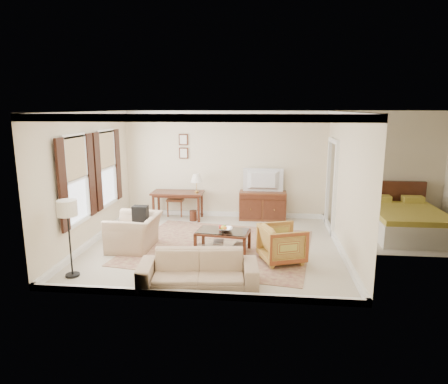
% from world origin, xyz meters
% --- Properties ---
extents(room_shell, '(5.51, 5.01, 2.91)m').
position_xyz_m(room_shell, '(0.00, 0.00, 2.47)').
color(room_shell, beige).
rests_on(room_shell, ground).
extents(annex_bedroom, '(3.00, 2.70, 2.90)m').
position_xyz_m(annex_bedroom, '(4.49, 1.15, 0.34)').
color(annex_bedroom, beige).
rests_on(annex_bedroom, ground).
extents(window_front, '(0.12, 1.56, 1.80)m').
position_xyz_m(window_front, '(-2.70, -0.70, 1.55)').
color(window_front, '#CCB284').
rests_on(window_front, room_shell).
extents(window_rear, '(0.12, 1.56, 1.80)m').
position_xyz_m(window_rear, '(-2.70, 0.90, 1.55)').
color(window_rear, '#CCB284').
rests_on(window_rear, room_shell).
extents(doorway, '(0.10, 1.12, 2.25)m').
position_xyz_m(doorway, '(2.71, 1.50, 1.08)').
color(doorway, white).
rests_on(doorway, room_shell).
extents(rug, '(4.25, 3.80, 0.01)m').
position_xyz_m(rug, '(0.14, -0.06, 0.01)').
color(rug, maroon).
rests_on(rug, room_shell).
extents(writing_desk, '(1.38, 0.69, 0.75)m').
position_xyz_m(writing_desk, '(-1.24, 2.06, 0.64)').
color(writing_desk, '#4A2215').
rests_on(writing_desk, room_shell).
extents(desk_chair, '(0.55, 0.55, 1.05)m').
position_xyz_m(desk_chair, '(-1.37, 2.41, 0.53)').
color(desk_chair, brown).
rests_on(desk_chair, room_shell).
extents(desk_lamp, '(0.32, 0.32, 0.50)m').
position_xyz_m(desk_lamp, '(-0.72, 2.06, 1.00)').
color(desk_lamp, silver).
rests_on(desk_lamp, writing_desk).
extents(framed_prints, '(0.25, 0.04, 0.68)m').
position_xyz_m(framed_prints, '(-1.14, 2.47, 1.94)').
color(framed_prints, '#4A2215').
rests_on(framed_prints, room_shell).
extents(sideboard, '(1.25, 0.48, 0.77)m').
position_xyz_m(sideboard, '(1.05, 2.23, 0.38)').
color(sideboard, brown).
rests_on(sideboard, room_shell).
extents(tv, '(1.02, 0.59, 0.13)m').
position_xyz_m(tv, '(1.05, 2.21, 1.28)').
color(tv, black).
rests_on(tv, sideboard).
extents(coffee_table, '(1.17, 0.78, 0.46)m').
position_xyz_m(coffee_table, '(0.24, -0.32, 0.35)').
color(coffee_table, '#4A2215').
rests_on(coffee_table, room_shell).
extents(fruit_bowl, '(0.42, 0.42, 0.10)m').
position_xyz_m(fruit_bowl, '(0.30, -0.37, 0.51)').
color(fruit_bowl, silver).
rests_on(fruit_bowl, coffee_table).
extents(book_a, '(0.28, 0.04, 0.38)m').
position_xyz_m(book_a, '(0.03, -0.20, 0.18)').
color(book_a, brown).
rests_on(book_a, coffee_table).
extents(book_b, '(0.28, 0.10, 0.38)m').
position_xyz_m(book_b, '(0.48, -0.33, 0.18)').
color(book_b, brown).
rests_on(book_b, coffee_table).
extents(striped_armchair, '(0.96, 0.99, 0.81)m').
position_xyz_m(striped_armchair, '(1.45, -0.77, 0.40)').
color(striped_armchair, brown).
rests_on(striped_armchair, room_shell).
extents(club_armchair, '(0.76, 1.15, 0.98)m').
position_xyz_m(club_armchair, '(-1.67, -0.31, 0.49)').
color(club_armchair, tan).
rests_on(club_armchair, room_shell).
extents(backpack, '(0.27, 0.35, 0.40)m').
position_xyz_m(backpack, '(-1.56, -0.20, 0.74)').
color(backpack, black).
rests_on(backpack, club_armchair).
extents(sofa, '(2.06, 0.79, 0.78)m').
position_xyz_m(sofa, '(0.00, -2.01, 0.39)').
color(sofa, tan).
rests_on(sofa, room_shell).
extents(floor_lamp, '(0.35, 0.35, 1.40)m').
position_xyz_m(floor_lamp, '(-2.32, -1.85, 1.16)').
color(floor_lamp, black).
rests_on(floor_lamp, room_shell).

